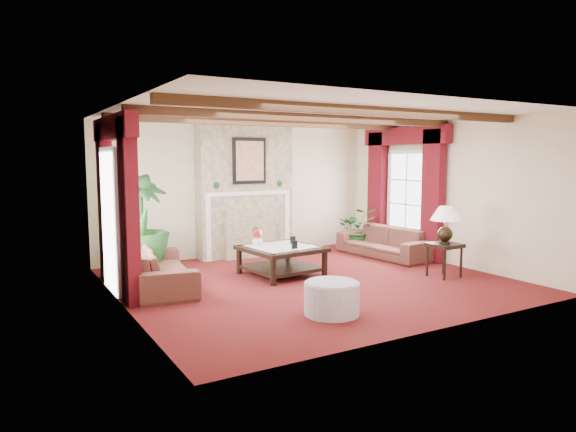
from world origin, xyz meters
TOP-DOWN VIEW (x-y plane):
  - floor at (0.00, 0.00)m, footprint 6.00×6.00m
  - ceiling at (0.00, 0.00)m, footprint 6.00×6.00m
  - back_wall at (0.00, 2.75)m, footprint 6.00×0.02m
  - left_wall at (-3.00, 0.00)m, footprint 0.02×5.50m
  - right_wall at (3.00, 0.00)m, footprint 0.02×5.50m
  - ceiling_beams at (0.00, 0.00)m, footprint 6.00×3.00m
  - fireplace at (0.00, 2.55)m, footprint 2.00×0.52m
  - french_door_left at (-2.97, 1.00)m, footprint 0.10×1.10m
  - french_door_right at (2.97, 1.00)m, footprint 0.10×1.10m
  - curtains_left at (-2.86, 1.00)m, footprint 0.20×2.40m
  - curtains_right at (2.86, 1.00)m, footprint 0.20×2.40m
  - sofa_left at (-2.25, 0.86)m, footprint 2.34×1.29m
  - sofa_right at (2.40, 1.03)m, footprint 2.18×0.97m
  - potted_palm at (-2.34, 1.83)m, footprint 2.73×2.79m
  - small_plant at (2.38, 1.92)m, footprint 1.54×1.56m
  - coffee_table at (-0.22, 0.63)m, footprint 1.33×1.33m
  - side_table at (2.12, -0.84)m, footprint 0.50×0.50m
  - ottoman at (-0.75, -1.64)m, footprint 0.71×0.71m
  - table_lamp at (2.12, -0.84)m, footprint 0.51×0.51m
  - flower_vase at (-0.53, 0.92)m, footprint 0.27×0.28m
  - book at (0.05, 0.35)m, footprint 0.22×0.08m
  - photo_frame_a at (-0.16, 0.30)m, footprint 0.11×0.03m
  - photo_frame_b at (0.08, 0.76)m, footprint 0.11×0.04m

SIDE VIEW (x-z plane):
  - floor at x=0.00m, z-range 0.00..0.00m
  - ottoman at x=-0.75m, z-range 0.00..0.42m
  - coffee_table at x=-0.22m, z-range 0.00..0.49m
  - side_table at x=2.12m, z-range 0.00..0.57m
  - small_plant at x=2.38m, z-range 0.00..0.72m
  - sofa_right at x=2.40m, z-range 0.00..0.81m
  - sofa_left at x=-2.25m, z-range 0.00..0.84m
  - potted_palm at x=-2.34m, z-range 0.00..1.03m
  - photo_frame_b at x=0.08m, z-range 0.49..0.63m
  - photo_frame_a at x=-0.16m, z-range 0.49..0.64m
  - flower_vase at x=-0.53m, z-range 0.49..0.68m
  - book at x=0.05m, z-range 0.49..0.79m
  - table_lamp at x=2.12m, z-range 0.57..1.22m
  - back_wall at x=0.00m, z-range 0.00..2.70m
  - left_wall at x=-3.00m, z-range 0.00..2.70m
  - right_wall at x=3.00m, z-range 0.00..2.70m
  - french_door_left at x=-2.97m, z-range 1.05..3.21m
  - french_door_right at x=2.97m, z-range 1.05..3.21m
  - curtains_left at x=-2.86m, z-range 1.28..3.83m
  - curtains_right at x=2.86m, z-range 1.28..3.83m
  - ceiling_beams at x=0.00m, z-range 2.58..2.70m
  - ceiling at x=0.00m, z-range 2.70..2.70m
  - fireplace at x=0.00m, z-range 1.35..4.05m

